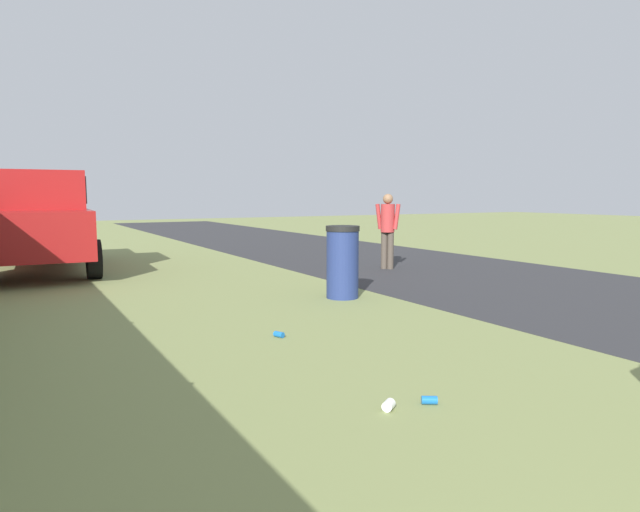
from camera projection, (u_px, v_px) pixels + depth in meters
pickup_truck at (37, 219)px, 11.64m from camera, size 5.48×2.36×2.09m
trash_bin at (342, 262)px, 8.70m from camera, size 0.53×0.53×1.14m
pedestrian at (388, 226)px, 12.07m from camera, size 0.40×0.42×1.64m
litter_cup_midfield_a at (389, 405)px, 4.17m from camera, size 0.12×0.13×0.08m
litter_can_midfield_b at (429, 400)px, 4.29m from camera, size 0.12×0.14×0.07m
litter_can_far_scatter at (279, 334)px, 6.32m from camera, size 0.14×0.11×0.07m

